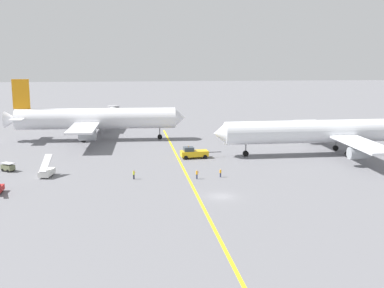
{
  "coord_description": "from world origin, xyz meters",
  "views": [
    {
      "loc": [
        -11.82,
        -79.92,
        24.17
      ],
      "look_at": [
        -2.56,
        26.02,
        4.0
      ],
      "focal_mm": 47.23,
      "sensor_mm": 36.0,
      "label": 1
    }
  ],
  "objects_px": {
    "ground_crew_wing_walker_right": "(197,174)",
    "ground_crew_marshaller_foreground": "(220,173)",
    "gse_baggage_cart_trailing": "(8,167)",
    "gse_stair_truck_yellow": "(47,171)",
    "pushback_tug": "(193,153)",
    "airliner_being_pushed": "(331,132)",
    "ground_crew_ramp_agent_by_cones": "(134,174)",
    "jet_bridge": "(110,114)",
    "airliner_at_gate_left": "(95,119)"
  },
  "relations": [
    {
      "from": "pushback_tug",
      "to": "ground_crew_wing_walker_right",
      "type": "height_order",
      "value": "pushback_tug"
    },
    {
      "from": "airliner_at_gate_left",
      "to": "jet_bridge",
      "type": "height_order",
      "value": "airliner_at_gate_left"
    },
    {
      "from": "gse_baggage_cart_trailing",
      "to": "jet_bridge",
      "type": "height_order",
      "value": "jet_bridge"
    },
    {
      "from": "gse_baggage_cart_trailing",
      "to": "ground_crew_marshaller_foreground",
      "type": "xyz_separation_m",
      "value": [
        41.69,
        -8.33,
        -0.03
      ]
    },
    {
      "from": "gse_baggage_cart_trailing",
      "to": "ground_crew_ramp_agent_by_cones",
      "type": "height_order",
      "value": "same"
    },
    {
      "from": "airliner_at_gate_left",
      "to": "ground_crew_ramp_agent_by_cones",
      "type": "distance_m",
      "value": 43.97
    },
    {
      "from": "gse_baggage_cart_trailing",
      "to": "ground_crew_wing_walker_right",
      "type": "height_order",
      "value": "ground_crew_wing_walker_right"
    },
    {
      "from": "ground_crew_wing_walker_right",
      "to": "ground_crew_ramp_agent_by_cones",
      "type": "relative_size",
      "value": 1.01
    },
    {
      "from": "gse_stair_truck_yellow",
      "to": "gse_baggage_cart_trailing",
      "type": "relative_size",
      "value": 1.54
    },
    {
      "from": "airliner_being_pushed",
      "to": "gse_stair_truck_yellow",
      "type": "bearing_deg",
      "value": -165.6
    },
    {
      "from": "pushback_tug",
      "to": "ground_crew_marshaller_foreground",
      "type": "distance_m",
      "value": 17.75
    },
    {
      "from": "jet_bridge",
      "to": "ground_crew_ramp_agent_by_cones",
      "type": "bearing_deg",
      "value": -82.14
    },
    {
      "from": "gse_stair_truck_yellow",
      "to": "pushback_tug",
      "type": "bearing_deg",
      "value": 25.42
    },
    {
      "from": "ground_crew_wing_walker_right",
      "to": "ground_crew_marshaller_foreground",
      "type": "bearing_deg",
      "value": 11.8
    },
    {
      "from": "ground_crew_ramp_agent_by_cones",
      "to": "pushback_tug",
      "type": "bearing_deg",
      "value": 53.64
    },
    {
      "from": "pushback_tug",
      "to": "ground_crew_ramp_agent_by_cones",
      "type": "relative_size",
      "value": 5.48
    },
    {
      "from": "ground_crew_wing_walker_right",
      "to": "ground_crew_ramp_agent_by_cones",
      "type": "xyz_separation_m",
      "value": [
        -11.82,
        0.91,
        -0.01
      ]
    },
    {
      "from": "airliner_at_gate_left",
      "to": "ground_crew_wing_walker_right",
      "type": "distance_m",
      "value": 49.17
    },
    {
      "from": "pushback_tug",
      "to": "airliner_being_pushed",
      "type": "bearing_deg",
      "value": 3.17
    },
    {
      "from": "airliner_at_gate_left",
      "to": "jet_bridge",
      "type": "xyz_separation_m",
      "value": [
        2.35,
        22.77,
        -1.71
      ]
    },
    {
      "from": "airliner_at_gate_left",
      "to": "pushback_tug",
      "type": "bearing_deg",
      "value": -45.72
    },
    {
      "from": "airliner_being_pushed",
      "to": "gse_stair_truck_yellow",
      "type": "xyz_separation_m",
      "value": [
        -61.52,
        -15.8,
        -4.27
      ]
    },
    {
      "from": "airliner_at_gate_left",
      "to": "ground_crew_ramp_agent_by_cones",
      "type": "bearing_deg",
      "value": -74.98
    },
    {
      "from": "ground_crew_wing_walker_right",
      "to": "jet_bridge",
      "type": "relative_size",
      "value": 0.07
    },
    {
      "from": "pushback_tug",
      "to": "jet_bridge",
      "type": "relative_size",
      "value": 0.4
    },
    {
      "from": "airliner_at_gate_left",
      "to": "ground_crew_wing_walker_right",
      "type": "xyz_separation_m",
      "value": [
        23.14,
        -43.12,
        -4.82
      ]
    },
    {
      "from": "airliner_being_pushed",
      "to": "ground_crew_ramp_agent_by_cones",
      "type": "xyz_separation_m",
      "value": [
        -44.84,
        -19.21,
        -4.4
      ]
    },
    {
      "from": "ground_crew_ramp_agent_by_cones",
      "to": "ground_crew_wing_walker_right",
      "type": "bearing_deg",
      "value": -4.41
    },
    {
      "from": "airliner_at_gate_left",
      "to": "airliner_being_pushed",
      "type": "bearing_deg",
      "value": -22.27
    },
    {
      "from": "gse_stair_truck_yellow",
      "to": "jet_bridge",
      "type": "height_order",
      "value": "jet_bridge"
    },
    {
      "from": "airliner_at_gate_left",
      "to": "pushback_tug",
      "type": "distance_m",
      "value": 34.9
    },
    {
      "from": "ground_crew_marshaller_foreground",
      "to": "ground_crew_ramp_agent_by_cones",
      "type": "relative_size",
      "value": 0.94
    },
    {
      "from": "gse_baggage_cart_trailing",
      "to": "ground_crew_wing_walker_right",
      "type": "distance_m",
      "value": 38.21
    },
    {
      "from": "gse_stair_truck_yellow",
      "to": "ground_crew_marshaller_foreground",
      "type": "height_order",
      "value": "gse_stair_truck_yellow"
    },
    {
      "from": "airliner_being_pushed",
      "to": "gse_stair_truck_yellow",
      "type": "relative_size",
      "value": 11.22
    },
    {
      "from": "jet_bridge",
      "to": "airliner_being_pushed",
      "type": "bearing_deg",
      "value": -40.38
    },
    {
      "from": "pushback_tug",
      "to": "ground_crew_wing_walker_right",
      "type": "relative_size",
      "value": 5.41
    },
    {
      "from": "ground_crew_marshaller_foreground",
      "to": "jet_bridge",
      "type": "distance_m",
      "value": 69.79
    },
    {
      "from": "airliner_being_pushed",
      "to": "ground_crew_ramp_agent_by_cones",
      "type": "relative_size",
      "value": 31.7
    },
    {
      "from": "gse_stair_truck_yellow",
      "to": "jet_bridge",
      "type": "relative_size",
      "value": 0.2
    },
    {
      "from": "gse_stair_truck_yellow",
      "to": "ground_crew_ramp_agent_by_cones",
      "type": "bearing_deg",
      "value": -11.55
    },
    {
      "from": "gse_baggage_cart_trailing",
      "to": "jet_bridge",
      "type": "xyz_separation_m",
      "value": [
        16.27,
        56.59,
        3.15
      ]
    },
    {
      "from": "airliner_being_pushed",
      "to": "pushback_tug",
      "type": "bearing_deg",
      "value": -176.83
    },
    {
      "from": "airliner_at_gate_left",
      "to": "pushback_tug",
      "type": "xyz_separation_m",
      "value": [
        24.16,
        -24.78,
        -4.51
      ]
    },
    {
      "from": "pushback_tug",
      "to": "gse_baggage_cart_trailing",
      "type": "height_order",
      "value": "pushback_tug"
    },
    {
      "from": "airliner_at_gate_left",
      "to": "airliner_being_pushed",
      "type": "relative_size",
      "value": 0.88
    },
    {
      "from": "airliner_at_gate_left",
      "to": "gse_stair_truck_yellow",
      "type": "height_order",
      "value": "airliner_at_gate_left"
    },
    {
      "from": "airliner_being_pushed",
      "to": "gse_baggage_cart_trailing",
      "type": "bearing_deg",
      "value": -171.22
    },
    {
      "from": "pushback_tug",
      "to": "jet_bridge",
      "type": "height_order",
      "value": "jet_bridge"
    },
    {
      "from": "ground_crew_ramp_agent_by_cones",
      "to": "gse_stair_truck_yellow",
      "type": "bearing_deg",
      "value": 168.45
    }
  ]
}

